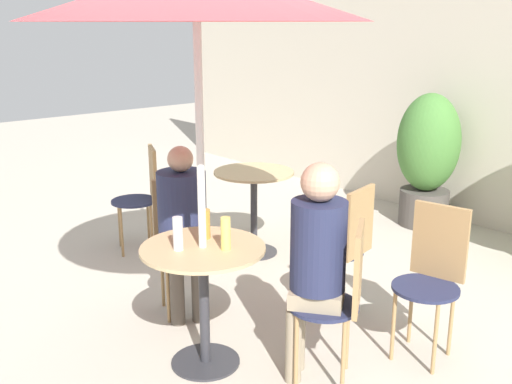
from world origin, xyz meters
name	(u,v)px	position (x,y,z in m)	size (l,w,h in m)	color
ground_plane	(218,356)	(0.00, 0.00, 0.00)	(20.00, 20.00, 0.00)	#B2A899
cafe_table_near	(204,278)	(0.01, -0.10, 0.55)	(0.72, 0.72, 0.75)	#2D2D33
cafe_table_far	(254,194)	(-1.16, 1.29, 0.55)	(0.69, 0.69, 0.75)	#2D2D33
bistro_chair_0	(341,291)	(0.65, 0.37, 0.56)	(0.45, 0.45, 0.93)	#232847
bistro_chair_1	(180,233)	(-0.71, 0.22, 0.56)	(0.44, 0.43, 0.93)	#232847
bistro_chair_2	(433,268)	(0.80, 1.03, 0.56)	(0.40, 0.42, 0.93)	#232847
bistro_chair_3	(348,240)	(0.15, 1.00, 0.56)	(0.42, 0.40, 0.93)	#232847
bistro_chair_4	(144,189)	(-1.87, 0.61, 0.56)	(0.43, 0.44, 0.93)	#232847
seated_person_0	(316,253)	(0.53, 0.28, 0.77)	(0.39, 0.38, 1.27)	gray
seated_person_1	(183,217)	(-0.58, 0.16, 0.72)	(0.40, 0.38, 1.20)	brown
beer_glass_0	(226,234)	(0.13, -0.02, 0.84)	(0.06, 0.06, 0.19)	#DBC65B
beer_glass_1	(205,224)	(-0.09, -0.01, 0.83)	(0.06, 0.06, 0.18)	#B28433
beer_glass_2	(178,234)	(-0.04, -0.23, 0.84)	(0.06, 0.06, 0.19)	silver
potted_plant_0	(428,155)	(-0.64, 3.09, 0.72)	(0.61, 0.61, 1.33)	#47423D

